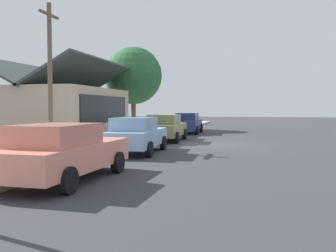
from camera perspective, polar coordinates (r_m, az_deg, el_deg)
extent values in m
plane|color=#38383D|center=(20.95, 6.45, -2.72)|extent=(120.00, 120.00, 0.00)
cube|color=beige|center=(22.29, -8.01, -2.19)|extent=(60.00, 4.20, 0.16)
cube|color=#EA8C75|center=(10.81, -15.27, -4.44)|extent=(4.91, 2.00, 0.70)
cube|color=tan|center=(10.33, -16.66, -1.29)|extent=(2.38, 1.70, 0.56)
cylinder|color=black|center=(12.60, -15.47, -5.02)|extent=(0.67, 0.24, 0.66)
cylinder|color=black|center=(11.79, -7.64, -5.48)|extent=(0.67, 0.24, 0.66)
cylinder|color=black|center=(10.15, -24.11, -7.06)|extent=(0.67, 0.24, 0.66)
cylinder|color=black|center=(9.12, -14.93, -8.02)|extent=(0.67, 0.24, 0.66)
cube|color=#8CB7E0|center=(16.80, -4.69, -1.77)|extent=(4.65, 1.96, 0.70)
cube|color=#779CBE|center=(16.32, -5.13, 0.31)|extent=(2.26, 1.65, 0.56)
cylinder|color=black|center=(18.44, -6.17, -2.45)|extent=(0.67, 0.24, 0.66)
cylinder|color=black|center=(18.00, -0.71, -2.57)|extent=(0.67, 0.24, 0.66)
cylinder|color=black|center=(15.76, -9.22, -3.38)|extent=(0.67, 0.24, 0.66)
cylinder|color=black|center=(15.24, -2.88, -3.56)|extent=(0.67, 0.24, 0.66)
cube|color=olive|center=(22.62, -0.31, -0.57)|extent=(4.53, 1.90, 0.70)
cube|color=#61683C|center=(22.15, -0.56, 0.99)|extent=(2.19, 1.64, 0.56)
cylinder|color=black|center=(24.20, -1.71, -1.17)|extent=(0.66, 0.23, 0.66)
cylinder|color=black|center=(23.84, 2.53, -1.23)|extent=(0.66, 0.23, 0.66)
cylinder|color=black|center=(21.51, -3.46, -1.68)|extent=(0.66, 0.23, 0.66)
cylinder|color=black|center=(21.10, 1.30, -1.77)|extent=(0.66, 0.23, 0.66)
cube|color=navy|center=(29.28, 3.07, 0.21)|extent=(4.47, 1.82, 0.70)
cube|color=navy|center=(28.82, 2.94, 1.43)|extent=(2.16, 1.56, 0.56)
cylinder|color=black|center=(30.78, 1.87, -0.31)|extent=(0.67, 0.24, 0.66)
cylinder|color=black|center=(30.54, 5.04, -0.34)|extent=(0.67, 0.24, 0.66)
cylinder|color=black|center=(28.09, 0.92, -0.61)|extent=(0.67, 0.24, 0.66)
cylinder|color=black|center=(27.82, 4.38, -0.65)|extent=(0.67, 0.24, 0.66)
cube|color=#CCB293|center=(29.59, -16.06, 2.16)|extent=(10.43, 7.30, 3.45)
cube|color=black|center=(27.99, -9.44, 2.55)|extent=(8.35, 0.08, 1.93)
cube|color=#3F4C47|center=(28.85, -12.93, 7.54)|extent=(11.03, 3.95, 2.20)
cube|color=#3F4C47|center=(30.61, -19.14, 7.18)|extent=(11.03, 3.95, 2.20)
cylinder|color=brown|center=(35.35, -5.27, 2.41)|extent=(0.44, 0.44, 3.51)
sphere|color=#2D6638|center=(35.47, -5.30, 7.63)|extent=(5.35, 5.35, 5.35)
cylinder|color=brown|center=(20.97, -17.48, 7.43)|extent=(0.24, 0.24, 7.50)
cube|color=brown|center=(21.46, -17.61, 15.84)|extent=(1.80, 0.12, 0.12)
cylinder|color=red|center=(23.31, -3.40, -1.07)|extent=(0.22, 0.22, 0.55)
sphere|color=red|center=(23.29, -3.41, -0.23)|extent=(0.18, 0.18, 0.18)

